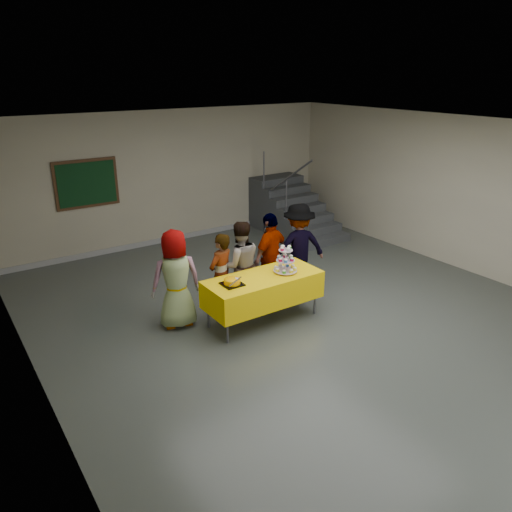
{
  "coord_description": "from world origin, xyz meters",
  "views": [
    {
      "loc": [
        -4.75,
        -5.38,
        3.82
      ],
      "look_at": [
        -0.63,
        0.71,
        1.05
      ],
      "focal_mm": 35.0,
      "sensor_mm": 36.0,
      "label": 1
    }
  ],
  "objects_px": {
    "schoolchild_e": "(298,247)",
    "noticeboard": "(87,184)",
    "cupcake_stand": "(285,262)",
    "bake_table": "(263,289)",
    "bear_cake": "(232,281)",
    "schoolchild_a": "(176,279)",
    "schoolchild_d": "(271,256)",
    "schoolchild_b": "(221,275)",
    "staircase": "(289,211)",
    "schoolchild_c": "(240,265)"
  },
  "relations": [
    {
      "from": "bake_table",
      "to": "schoolchild_b",
      "type": "bearing_deg",
      "value": 127.34
    },
    {
      "from": "noticeboard",
      "to": "staircase",
      "type": "bearing_deg",
      "value": -10.16
    },
    {
      "from": "cupcake_stand",
      "to": "noticeboard",
      "type": "distance_m",
      "value": 4.87
    },
    {
      "from": "schoolchild_d",
      "to": "noticeboard",
      "type": "xyz_separation_m",
      "value": [
        -1.96,
        3.8,
        0.83
      ]
    },
    {
      "from": "schoolchild_a",
      "to": "schoolchild_e",
      "type": "xyz_separation_m",
      "value": [
        2.48,
        0.09,
        0.01
      ]
    },
    {
      "from": "schoolchild_c",
      "to": "cupcake_stand",
      "type": "bearing_deg",
      "value": 137.96
    },
    {
      "from": "schoolchild_b",
      "to": "schoolchild_d",
      "type": "distance_m",
      "value": 1.06
    },
    {
      "from": "schoolchild_e",
      "to": "staircase",
      "type": "height_order",
      "value": "staircase"
    },
    {
      "from": "bear_cake",
      "to": "schoolchild_a",
      "type": "distance_m",
      "value": 0.89
    },
    {
      "from": "schoolchild_d",
      "to": "noticeboard",
      "type": "relative_size",
      "value": 1.19
    },
    {
      "from": "bake_table",
      "to": "schoolchild_e",
      "type": "relative_size",
      "value": 1.18
    },
    {
      "from": "bear_cake",
      "to": "schoolchild_e",
      "type": "bearing_deg",
      "value": 21.3
    },
    {
      "from": "cupcake_stand",
      "to": "bake_table",
      "type": "bearing_deg",
      "value": 172.8
    },
    {
      "from": "schoolchild_b",
      "to": "noticeboard",
      "type": "height_order",
      "value": "noticeboard"
    },
    {
      "from": "schoolchild_c",
      "to": "staircase",
      "type": "distance_m",
      "value": 4.49
    },
    {
      "from": "cupcake_stand",
      "to": "bear_cake",
      "type": "distance_m",
      "value": 0.97
    },
    {
      "from": "schoolchild_b",
      "to": "schoolchild_e",
      "type": "bearing_deg",
      "value": 164.41
    },
    {
      "from": "staircase",
      "to": "schoolchild_a",
      "type": "bearing_deg",
      "value": -146.55
    },
    {
      "from": "bear_cake",
      "to": "schoolchild_a",
      "type": "xyz_separation_m",
      "value": [
        -0.63,
        0.63,
        -0.04
      ]
    },
    {
      "from": "bear_cake",
      "to": "schoolchild_a",
      "type": "relative_size",
      "value": 0.23
    },
    {
      "from": "cupcake_stand",
      "to": "noticeboard",
      "type": "xyz_separation_m",
      "value": [
        -1.73,
        4.5,
        0.66
      ]
    },
    {
      "from": "schoolchild_a",
      "to": "staircase",
      "type": "height_order",
      "value": "staircase"
    },
    {
      "from": "schoolchild_e",
      "to": "noticeboard",
      "type": "relative_size",
      "value": 1.23
    },
    {
      "from": "schoolchild_c",
      "to": "staircase",
      "type": "bearing_deg",
      "value": -122.04
    },
    {
      "from": "schoolchild_b",
      "to": "staircase",
      "type": "bearing_deg",
      "value": -161.74
    },
    {
      "from": "schoolchild_d",
      "to": "noticeboard",
      "type": "height_order",
      "value": "noticeboard"
    },
    {
      "from": "schoolchild_a",
      "to": "schoolchild_e",
      "type": "bearing_deg",
      "value": -166.22
    },
    {
      "from": "bake_table",
      "to": "cupcake_stand",
      "type": "xyz_separation_m",
      "value": [
        0.4,
        -0.05,
        0.39
      ]
    },
    {
      "from": "schoolchild_e",
      "to": "noticeboard",
      "type": "bearing_deg",
      "value": -40.08
    },
    {
      "from": "schoolchild_e",
      "to": "schoolchild_b",
      "type": "bearing_deg",
      "value": 20.03
    },
    {
      "from": "bake_table",
      "to": "schoolchild_e",
      "type": "bearing_deg",
      "value": 29.45
    },
    {
      "from": "noticeboard",
      "to": "schoolchild_c",
      "type": "bearing_deg",
      "value": -71.05
    },
    {
      "from": "bake_table",
      "to": "noticeboard",
      "type": "distance_m",
      "value": 4.76
    },
    {
      "from": "staircase",
      "to": "bake_table",
      "type": "bearing_deg",
      "value": -132.6
    },
    {
      "from": "schoolchild_b",
      "to": "bear_cake",
      "type": "bearing_deg",
      "value": 55.71
    },
    {
      "from": "schoolchild_b",
      "to": "schoolchild_c",
      "type": "distance_m",
      "value": 0.42
    },
    {
      "from": "cupcake_stand",
      "to": "schoolchild_d",
      "type": "relative_size",
      "value": 0.29
    },
    {
      "from": "bake_table",
      "to": "bear_cake",
      "type": "relative_size",
      "value": 5.25
    },
    {
      "from": "cupcake_stand",
      "to": "bear_cake",
      "type": "bearing_deg",
      "value": 176.91
    },
    {
      "from": "bear_cake",
      "to": "schoolchild_d",
      "type": "bearing_deg",
      "value": 28.8
    },
    {
      "from": "bake_table",
      "to": "noticeboard",
      "type": "bearing_deg",
      "value": 106.72
    },
    {
      "from": "schoolchild_b",
      "to": "schoolchild_c",
      "type": "bearing_deg",
      "value": 169.07
    },
    {
      "from": "schoolchild_c",
      "to": "schoolchild_e",
      "type": "relative_size",
      "value": 0.95
    },
    {
      "from": "schoolchild_c",
      "to": "schoolchild_e",
      "type": "xyz_separation_m",
      "value": [
        1.31,
        0.09,
        0.04
      ]
    },
    {
      "from": "schoolchild_c",
      "to": "schoolchild_d",
      "type": "xyz_separation_m",
      "value": [
        0.65,
        0.02,
        0.02
      ]
    },
    {
      "from": "bake_table",
      "to": "cupcake_stand",
      "type": "height_order",
      "value": "cupcake_stand"
    },
    {
      "from": "schoolchild_d",
      "to": "staircase",
      "type": "xyz_separation_m",
      "value": [
        2.71,
        2.96,
        -0.29
      ]
    },
    {
      "from": "bake_table",
      "to": "bear_cake",
      "type": "distance_m",
      "value": 0.63
    },
    {
      "from": "cupcake_stand",
      "to": "bear_cake",
      "type": "relative_size",
      "value": 1.24
    },
    {
      "from": "bake_table",
      "to": "cupcake_stand",
      "type": "bearing_deg",
      "value": -7.2
    }
  ]
}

